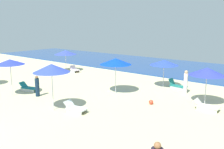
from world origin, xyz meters
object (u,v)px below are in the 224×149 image
umbrella_5 (65,52)px  umbrella_2 (10,62)px  lounge_chair_4_0 (206,106)px  beach_ball_0 (151,102)px  lounge_chair_0_0 (177,86)px  umbrella_4 (207,71)px  umbrella_0 (164,63)px  lounge_chair_1_0 (75,108)px  beachgoer_6 (186,82)px  lounge_chair_5_0 (75,70)px  umbrella_3 (116,61)px  beachgoer_7 (37,87)px  umbrella_1 (51,68)px  lounge_chair_2_0 (29,88)px

umbrella_5 → umbrella_2: bearing=-64.1°
lounge_chair_4_0 → beach_ball_0: size_ratio=4.98×
lounge_chair_0_0 → umbrella_4: umbrella_4 is taller
umbrella_0 → lounge_chair_1_0: bearing=-98.0°
umbrella_5 → beachgoer_6: umbrella_5 is taller
umbrella_4 → lounge_chair_4_0: (0.44, -1.06, -1.90)m
umbrella_4 → lounge_chair_5_0: bearing=171.4°
lounge_chair_0_0 → umbrella_5: bearing=99.0°
lounge_chair_1_0 → umbrella_3: bearing=-1.4°
umbrella_5 → beachgoer_7: size_ratio=1.58×
umbrella_0 → lounge_chair_1_0: size_ratio=1.61×
umbrella_2 → lounge_chair_5_0: bearing=109.3°
umbrella_2 → beachgoer_6: size_ratio=1.51×
umbrella_1 → beachgoer_7: 3.83m
lounge_chair_5_0 → umbrella_1: bearing=-121.0°
lounge_chair_0_0 → umbrella_4: 4.38m
umbrella_2 → beach_ball_0: 10.17m
lounge_chair_5_0 → beachgoer_6: bearing=-75.2°
lounge_chair_0_0 → umbrella_3: umbrella_3 is taller
umbrella_5 → beachgoer_7: umbrella_5 is taller
umbrella_3 → umbrella_4: bearing=13.7°
beachgoer_7 → beachgoer_6: bearing=105.4°
lounge_chair_1_0 → umbrella_2: 6.52m
lounge_chair_4_0 → umbrella_5: bearing=76.8°
lounge_chair_0_0 → beachgoer_7: beachgoer_7 is taller
umbrella_2 → umbrella_3: umbrella_2 is taller
umbrella_0 → umbrella_4: 4.79m
umbrella_1 → beachgoer_6: umbrella_1 is taller
umbrella_2 → lounge_chair_4_0: (11.94, 5.63, -2.20)m
umbrella_0 → lounge_chair_2_0: (-7.44, -7.66, -1.75)m
umbrella_5 → umbrella_4: bearing=-7.1°
lounge_chair_4_0 → beach_ball_0: bearing=107.5°
umbrella_0 → lounge_chair_4_0: bearing=-36.5°
umbrella_1 → lounge_chair_5_0: size_ratio=2.00×
beachgoer_6 → beach_ball_0: 3.91m
umbrella_5 → lounge_chair_5_0: 2.11m
umbrella_1 → beach_ball_0: bearing=48.7°
lounge_chair_1_0 → umbrella_5: size_ratio=0.60×
umbrella_1 → lounge_chair_5_0: (-7.92, 8.99, -2.29)m
lounge_chair_0_0 → beachgoer_7: 10.71m
lounge_chair_1_0 → umbrella_3: size_ratio=0.54×
umbrella_3 → lounge_chair_5_0: 9.52m
lounge_chair_1_0 → umbrella_2: size_ratio=0.54×
beach_ball_0 → umbrella_0: bearing=108.2°
umbrella_2 → umbrella_3: bearing=44.0°
lounge_chair_2_0 → lounge_chair_1_0: bearing=-114.2°
umbrella_3 → lounge_chair_5_0: umbrella_3 is taller
lounge_chair_4_0 → umbrella_5: umbrella_5 is taller
umbrella_2 → umbrella_4: size_ratio=1.10×
umbrella_2 → lounge_chair_2_0: bearing=94.4°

